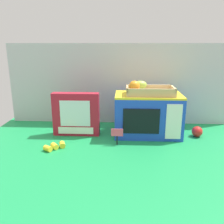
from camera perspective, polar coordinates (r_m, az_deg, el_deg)
ground_plane at (r=1.54m, az=1.35°, el=-5.88°), size 1.70×1.70×0.00m
display_back_panel at (r=1.76m, az=1.69°, el=6.64°), size 1.61×0.03×0.58m
toy_microwave at (r=1.56m, az=8.55°, el=-0.63°), size 0.42×0.25×0.27m
food_groups_crate at (r=1.50m, az=8.31°, el=5.15°), size 0.30×0.16×0.09m
cookie_set_box at (r=1.55m, az=-8.58°, el=-0.55°), size 0.30×0.06×0.28m
price_sign at (r=1.40m, az=1.14°, el=-5.32°), size 0.07×0.01×0.10m
loose_toy_banana at (r=1.40m, az=-13.47°, el=-7.99°), size 0.12×0.11×0.03m
loose_toy_apple at (r=1.63m, az=19.66°, el=-4.40°), size 0.07×0.07×0.07m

